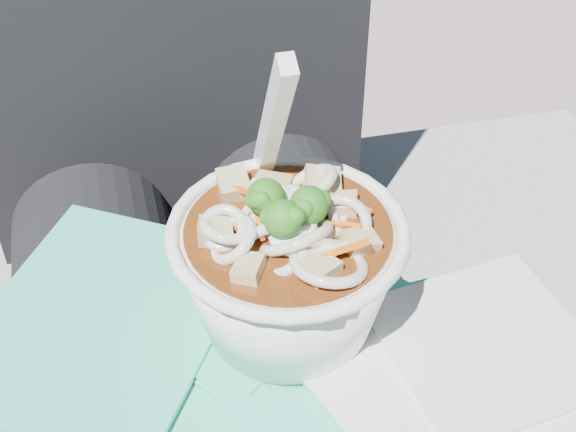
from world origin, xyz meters
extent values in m
cylinder|color=black|center=(-0.09, 0.00, 0.55)|extent=(0.14, 0.48, 0.14)
cylinder|color=black|center=(0.09, 0.00, 0.55)|extent=(0.14, 0.48, 0.14)
cube|color=#2CBB98|center=(0.13, -0.06, 0.62)|extent=(0.21, 0.17, 0.00)
cube|color=#2CBB98|center=(0.02, -0.02, 0.62)|extent=(0.15, 0.16, 0.00)
cube|color=#2CBB98|center=(0.04, 0.03, 0.62)|extent=(0.19, 0.20, 0.00)
cube|color=#2CBB98|center=(0.09, -0.06, 0.63)|extent=(0.23, 0.23, 0.00)
cube|color=#2CBB98|center=(0.02, 0.04, 0.63)|extent=(0.20, 0.19, 0.00)
cube|color=#2CBB98|center=(-0.08, 0.03, 0.63)|extent=(0.24, 0.25, 0.00)
cube|color=silver|center=(0.12, -0.09, 0.63)|extent=(0.18, 0.18, 0.00)
cube|color=silver|center=(0.16, -0.06, 0.64)|extent=(0.14, 0.14, 0.00)
torus|color=white|center=(0.04, 0.00, 0.71)|extent=(0.15, 0.15, 0.01)
cylinder|color=#4B220A|center=(0.04, 0.00, 0.71)|extent=(0.13, 0.13, 0.01)
torus|color=beige|center=(0.00, -0.01, 0.72)|extent=(0.04, 0.05, 0.03)
torus|color=beige|center=(0.04, 0.00, 0.72)|extent=(0.04, 0.04, 0.02)
torus|color=beige|center=(0.07, -0.01, 0.72)|extent=(0.06, 0.06, 0.02)
torus|color=beige|center=(0.05, -0.04, 0.72)|extent=(0.07, 0.07, 0.02)
torus|color=beige|center=(0.03, 0.00, 0.71)|extent=(0.05, 0.04, 0.03)
torus|color=beige|center=(0.06, 0.00, 0.72)|extent=(0.05, 0.06, 0.03)
torus|color=beige|center=(0.06, -0.02, 0.71)|extent=(0.06, 0.06, 0.02)
torus|color=beige|center=(0.03, 0.01, 0.72)|extent=(0.04, 0.04, 0.03)
torus|color=beige|center=(0.00, 0.00, 0.72)|extent=(0.05, 0.05, 0.02)
torus|color=beige|center=(0.03, -0.03, 0.71)|extent=(0.04, 0.04, 0.02)
torus|color=beige|center=(0.03, 0.01, 0.72)|extent=(0.06, 0.05, 0.05)
torus|color=beige|center=(0.00, 0.00, 0.72)|extent=(0.04, 0.04, 0.02)
torus|color=beige|center=(0.04, -0.01, 0.71)|extent=(0.07, 0.06, 0.04)
torus|color=beige|center=(0.04, 0.00, 0.71)|extent=(0.04, 0.04, 0.03)
torus|color=beige|center=(0.04, 0.01, 0.72)|extent=(0.05, 0.05, 0.02)
torus|color=beige|center=(0.06, 0.03, 0.72)|extent=(0.04, 0.05, 0.03)
torus|color=beige|center=(0.04, -0.01, 0.72)|extent=(0.04, 0.04, 0.03)
cylinder|color=beige|center=(0.06, -0.03, 0.72)|extent=(0.03, 0.01, 0.02)
cylinder|color=beige|center=(0.03, 0.02, 0.72)|extent=(0.02, 0.04, 0.02)
cylinder|color=beige|center=(0.05, 0.03, 0.72)|extent=(0.02, 0.03, 0.02)
cylinder|color=beige|center=(0.07, 0.01, 0.72)|extent=(0.01, 0.03, 0.02)
cylinder|color=olive|center=(0.05, 0.00, 0.72)|extent=(0.01, 0.01, 0.01)
sphere|color=#1A5E15|center=(0.05, 0.00, 0.73)|extent=(0.02, 0.02, 0.02)
sphere|color=#1A5E15|center=(0.06, 0.00, 0.73)|extent=(0.01, 0.01, 0.01)
sphere|color=#1A5E15|center=(0.05, -0.01, 0.74)|extent=(0.01, 0.01, 0.01)
sphere|color=#1A5E15|center=(0.06, 0.00, 0.73)|extent=(0.01, 0.01, 0.01)
sphere|color=#1A5E15|center=(0.04, -0.01, 0.74)|extent=(0.01, 0.01, 0.01)
cylinder|color=olive|center=(0.03, 0.01, 0.72)|extent=(0.01, 0.01, 0.01)
sphere|color=#1A5E15|center=(0.03, 0.01, 0.73)|extent=(0.02, 0.02, 0.02)
sphere|color=#1A5E15|center=(0.02, 0.00, 0.74)|extent=(0.01, 0.01, 0.01)
sphere|color=#1A5E15|center=(0.02, 0.00, 0.74)|extent=(0.01, 0.01, 0.01)
sphere|color=#1A5E15|center=(0.03, 0.00, 0.73)|extent=(0.01, 0.01, 0.01)
sphere|color=#1A5E15|center=(0.02, 0.01, 0.73)|extent=(0.01, 0.01, 0.01)
cylinder|color=olive|center=(0.03, -0.01, 0.72)|extent=(0.01, 0.01, 0.01)
sphere|color=#1A5E15|center=(0.03, -0.01, 0.73)|extent=(0.02, 0.02, 0.02)
sphere|color=#1A5E15|center=(0.04, -0.02, 0.74)|extent=(0.01, 0.01, 0.01)
sphere|color=#1A5E15|center=(0.03, -0.01, 0.73)|extent=(0.01, 0.01, 0.01)
sphere|color=#1A5E15|center=(0.03, 0.00, 0.73)|extent=(0.01, 0.01, 0.01)
sphere|color=#1A5E15|center=(0.04, -0.01, 0.73)|extent=(0.01, 0.01, 0.01)
cube|color=orange|center=(0.07, -0.01, 0.72)|extent=(0.03, 0.03, 0.01)
cube|color=orange|center=(0.00, 0.00, 0.72)|extent=(0.04, 0.02, 0.01)
cube|color=orange|center=(0.03, 0.02, 0.73)|extent=(0.03, 0.03, 0.01)
cube|color=orange|center=(0.05, -0.04, 0.72)|extent=(0.05, 0.01, 0.02)
cube|color=orange|center=(0.02, 0.01, 0.72)|extent=(0.01, 0.05, 0.01)
cube|color=orange|center=(0.08, 0.00, 0.72)|extent=(0.03, 0.03, 0.01)
cube|color=tan|center=(0.08, 0.01, 0.72)|extent=(0.02, 0.02, 0.01)
cube|color=tan|center=(0.07, 0.03, 0.72)|extent=(0.03, 0.03, 0.02)
cube|color=tan|center=(0.04, 0.04, 0.72)|extent=(0.03, 0.03, 0.02)
cube|color=tan|center=(0.01, 0.04, 0.72)|extent=(0.02, 0.02, 0.02)
cube|color=tan|center=(-0.01, 0.00, 0.72)|extent=(0.02, 0.02, 0.01)
cube|color=tan|center=(0.01, -0.03, 0.71)|extent=(0.02, 0.03, 0.02)
cube|color=tan|center=(0.04, -0.04, 0.71)|extent=(0.03, 0.03, 0.01)
cube|color=tan|center=(0.08, -0.03, 0.72)|extent=(0.02, 0.02, 0.01)
ellipsoid|color=white|center=(0.04, -0.01, 0.72)|extent=(0.03, 0.04, 0.01)
cube|color=white|center=(0.04, 0.03, 0.77)|extent=(0.01, 0.08, 0.12)
camera|label=1|loc=(-0.05, -0.35, 1.03)|focal=50.00mm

